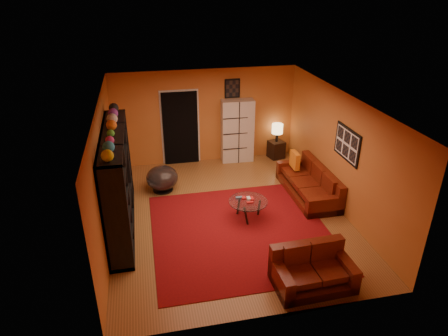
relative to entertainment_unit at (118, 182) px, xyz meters
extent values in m
plane|color=brown|center=(2.27, 0.00, -1.05)|extent=(6.00, 6.00, 0.00)
plane|color=white|center=(2.27, 0.00, 1.55)|extent=(6.00, 6.00, 0.00)
plane|color=#BA6528|center=(2.27, 3.00, 0.25)|extent=(6.00, 0.00, 6.00)
plane|color=#BA6528|center=(2.27, -3.00, 0.25)|extent=(6.00, 0.00, 6.00)
plane|color=#BA6528|center=(-0.23, 0.00, 0.25)|extent=(0.00, 6.00, 6.00)
plane|color=#BA6528|center=(4.78, 0.00, 0.25)|extent=(0.00, 6.00, 6.00)
cube|color=#610B0F|center=(2.38, -0.70, -1.04)|extent=(3.60, 3.60, 0.01)
cube|color=black|center=(1.57, 2.96, -0.03)|extent=(0.95, 0.10, 2.04)
cube|color=black|center=(4.75, -0.30, 0.55)|extent=(0.03, 1.00, 0.70)
cube|color=black|center=(3.02, 2.98, 1.00)|extent=(0.42, 0.03, 0.52)
cube|color=black|center=(0.00, 0.00, 0.00)|extent=(0.45, 3.00, 2.10)
imported|color=black|center=(0.05, -0.08, -0.08)|extent=(0.86, 0.11, 0.50)
cube|color=#4F140A|center=(4.32, 0.48, -0.89)|extent=(0.88, 2.12, 0.32)
cube|color=#4F140A|center=(4.67, 0.49, -0.62)|extent=(0.19, 2.12, 0.85)
cube|color=#4F140A|center=(4.33, -0.49, -0.74)|extent=(0.87, 0.19, 0.62)
cube|color=#4F140A|center=(4.32, 1.45, -0.74)|extent=(0.87, 0.19, 0.62)
cube|color=#4F140A|center=(4.29, -0.10, -0.58)|extent=(0.65, 0.57, 0.12)
cube|color=#4F140A|center=(4.29, 0.48, -0.58)|extent=(0.65, 0.57, 0.12)
cube|color=#4F140A|center=(4.28, 1.07, -0.58)|extent=(0.65, 0.57, 0.12)
cube|color=#4F140A|center=(3.19, -2.50, -0.89)|extent=(1.36, 0.85, 0.32)
cube|color=#4F140A|center=(3.17, -2.19, -0.62)|extent=(1.34, 0.23, 0.85)
cube|color=#4F140A|center=(3.76, -2.48, -0.74)|extent=(0.21, 0.80, 0.62)
cube|color=#4F140A|center=(2.61, -2.52, -0.74)|extent=(0.21, 0.80, 0.62)
cube|color=#4F140A|center=(3.43, -2.53, -0.58)|extent=(0.49, 0.60, 0.12)
cube|color=#4F140A|center=(2.95, -2.55, -0.58)|extent=(0.49, 0.60, 0.12)
cube|color=orange|center=(4.22, 1.16, -0.42)|extent=(0.12, 0.42, 0.42)
cylinder|color=silver|center=(2.65, -0.23, -0.63)|extent=(0.84, 0.84, 0.02)
cylinder|color=black|center=(2.91, -0.20, -0.84)|extent=(0.05, 0.05, 0.40)
cylinder|color=black|center=(2.50, -0.02, -0.84)|extent=(0.05, 0.05, 0.40)
cylinder|color=black|center=(2.55, -0.46, -0.84)|extent=(0.05, 0.05, 0.40)
cube|color=silver|center=(3.14, 2.80, -0.16)|extent=(0.90, 0.43, 1.77)
cylinder|color=black|center=(0.93, 1.42, -1.03)|extent=(0.44, 0.44, 0.03)
cylinder|color=black|center=(0.93, 1.42, -0.95)|extent=(0.06, 0.06, 0.15)
ellipsoid|color=#3B3434|center=(0.93, 1.42, -0.71)|extent=(0.78, 0.78, 0.58)
cube|color=black|center=(4.29, 2.75, -0.80)|extent=(0.49, 0.49, 0.50)
cylinder|color=black|center=(4.29, 2.75, -0.42)|extent=(0.08, 0.08, 0.25)
cylinder|color=#ECC682|center=(4.29, 2.75, -0.16)|extent=(0.31, 0.31, 0.27)
camera|label=1|loc=(0.63, -7.36, 3.73)|focal=32.00mm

